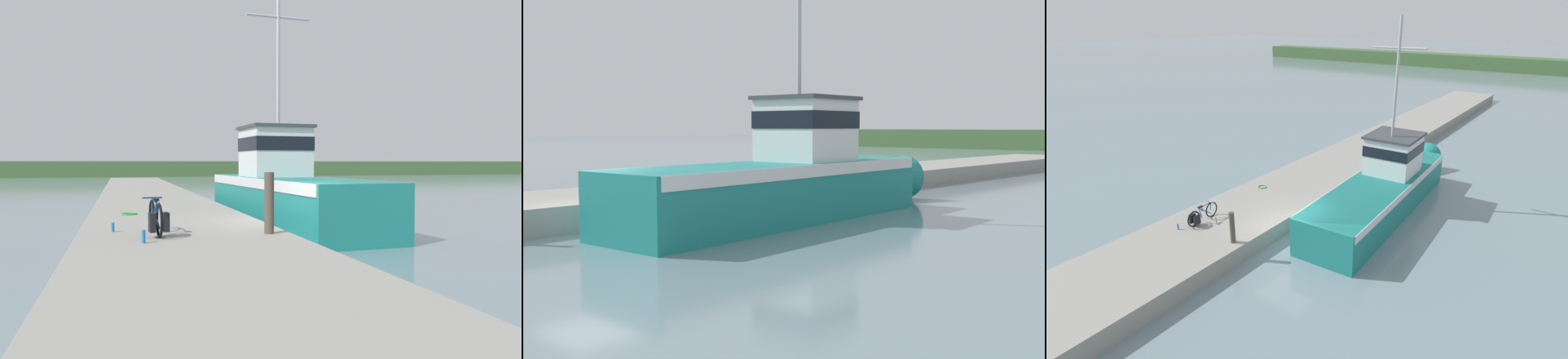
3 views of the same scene
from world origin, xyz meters
The scene contains 9 objects.
ground_plane centered at (0.00, 0.00, 0.00)m, with size 320.00×320.00×0.00m, color gray.
dock_pier centered at (-2.94, 0.00, 0.39)m, with size 4.54×80.00×0.77m, color gray.
far_shoreline centered at (30.00, 71.93, 1.25)m, with size 180.00×5.00×2.51m, color #426638.
fishing_boat_main centered at (1.71, 5.80, 1.29)m, with size 3.51×13.83×9.38m.
bicycle_touring centered at (-3.56, -1.90, 1.13)m, with size 0.51×1.80×0.79m.
mooring_post centered at (-1.16, -2.25, 1.44)m, with size 0.22×0.22×1.34m, color #51473D.
hose_coil centered at (-4.05, 2.76, 0.79)m, with size 0.47×0.47×0.04m, color green.
water_bottle_by_bike centered at (-3.87, -2.89, 0.90)m, with size 0.07×0.07×0.26m, color blue.
water_bottle_on_curb centered at (-4.46, -1.06, 0.88)m, with size 0.07×0.07×0.21m, color blue.
Camera 1 is at (-4.29, -12.85, 2.33)m, focal length 35.00 mm.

